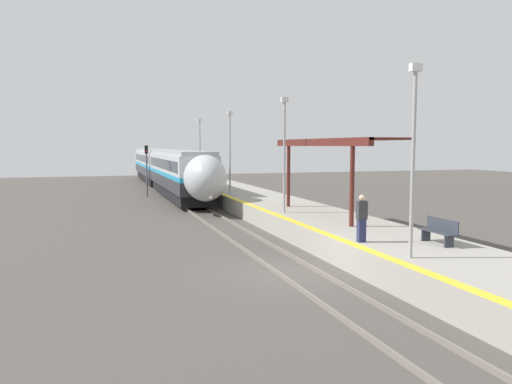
# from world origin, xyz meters

# --- Properties ---
(ground_plane) EXTENTS (120.00, 120.00, 0.00)m
(ground_plane) POSITION_xyz_m (0.00, 0.00, 0.00)
(ground_plane) COLOR #4C4742
(rail_left) EXTENTS (0.08, 90.00, 0.15)m
(rail_left) POSITION_xyz_m (-0.72, 0.00, 0.07)
(rail_left) COLOR slate
(rail_left) RESTS_ON ground_plane
(rail_right) EXTENTS (0.08, 90.00, 0.15)m
(rail_right) POSITION_xyz_m (0.72, 0.00, 0.07)
(rail_right) COLOR slate
(rail_right) RESTS_ON ground_plane
(train) EXTENTS (2.83, 41.34, 4.03)m
(train) POSITION_xyz_m (0.00, 33.85, 2.31)
(train) COLOR black
(train) RESTS_ON ground_plane
(platform_right) EXTENTS (4.46, 64.00, 1.00)m
(platform_right) POSITION_xyz_m (3.98, 0.00, 0.50)
(platform_right) COLOR #9E998E
(platform_right) RESTS_ON ground_plane
(platform_bench) EXTENTS (0.44, 1.66, 0.89)m
(platform_bench) POSITION_xyz_m (4.86, -1.40, 1.47)
(platform_bench) COLOR #2D333D
(platform_bench) RESTS_ON platform_right
(person_waiting) EXTENTS (0.36, 0.22, 1.70)m
(person_waiting) POSITION_xyz_m (2.42, -0.28, 1.88)
(person_waiting) COLOR navy
(person_waiting) RESTS_ON platform_right
(railway_signal) EXTENTS (0.28, 0.28, 4.44)m
(railway_signal) POSITION_xyz_m (-2.42, 27.90, 2.71)
(railway_signal) COLOR #59595E
(railway_signal) RESTS_ON ground_plane
(lamppost_near) EXTENTS (0.36, 0.20, 5.88)m
(lamppost_near) POSITION_xyz_m (2.59, -2.98, 4.33)
(lamppost_near) COLOR #9E9EA3
(lamppost_near) RESTS_ON platform_right
(lamppost_mid) EXTENTS (0.36, 0.20, 5.88)m
(lamppost_mid) POSITION_xyz_m (2.59, 7.88, 4.33)
(lamppost_mid) COLOR #9E9EA3
(lamppost_mid) RESTS_ON platform_right
(lamppost_far) EXTENTS (0.36, 0.20, 5.88)m
(lamppost_far) POSITION_xyz_m (2.59, 18.73, 4.33)
(lamppost_far) COLOR #9E9EA3
(lamppost_far) RESTS_ON platform_right
(lamppost_farthest) EXTENTS (0.36, 0.20, 5.88)m
(lamppost_farthest) POSITION_xyz_m (2.59, 29.58, 4.33)
(lamppost_farthest) COLOR #9E9EA3
(lamppost_farthest) RESTS_ON platform_right
(station_canopy) EXTENTS (2.02, 10.36, 3.78)m
(station_canopy) POSITION_xyz_m (4.34, 6.61, 4.51)
(station_canopy) COLOR #511E19
(station_canopy) RESTS_ON platform_right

